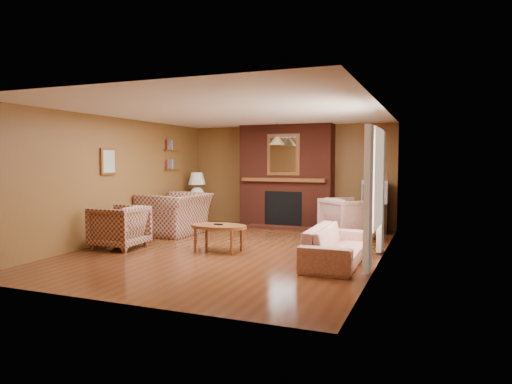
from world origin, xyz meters
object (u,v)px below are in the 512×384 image
at_px(fireplace, 286,177).
at_px(plaid_armchair, 119,227).
at_px(plaid_loveseat, 175,214).
at_px(tv_stand, 374,218).
at_px(crt_tv, 374,192).
at_px(floral_armchair, 348,218).
at_px(side_table, 197,213).
at_px(table_lamp, 197,185).
at_px(floral_sofa, 337,245).
at_px(coffee_table, 219,228).

distance_m(fireplace, plaid_armchair, 4.21).
relative_size(plaid_loveseat, tv_stand, 2.06).
height_order(plaid_loveseat, crt_tv, crt_tv).
relative_size(plaid_armchair, tv_stand, 1.30).
distance_m(fireplace, floral_armchair, 2.13).
xyz_separation_m(floral_armchair, tv_stand, (0.39, 0.91, -0.09)).
bearing_deg(side_table, table_lamp, 0.00).
bearing_deg(side_table, plaid_armchair, -87.24).
bearing_deg(plaid_armchair, tv_stand, 129.92).
height_order(floral_sofa, crt_tv, crt_tv).
relative_size(plaid_loveseat, floral_sofa, 0.70).
bearing_deg(floral_armchair, coffee_table, 94.39).
distance_m(fireplace, coffee_table, 3.37).
xyz_separation_m(plaid_armchair, coffee_table, (1.79, 0.37, 0.03)).
bearing_deg(fireplace, coffee_table, -92.79).
relative_size(fireplace, coffee_table, 2.36).
bearing_deg(tv_stand, floral_armchair, -115.38).
relative_size(floral_sofa, floral_armchair, 2.10).
relative_size(plaid_armchair, floral_armchair, 0.93).
bearing_deg(crt_tv, plaid_loveseat, -155.89).
relative_size(plaid_armchair, floral_sofa, 0.44).
relative_size(coffee_table, table_lamp, 1.50).
relative_size(side_table, tv_stand, 0.92).
distance_m(floral_sofa, floral_armchair, 2.30).
distance_m(floral_armchair, side_table, 3.80).
bearing_deg(tv_stand, coffee_table, -127.63).
bearing_deg(table_lamp, crt_tv, 4.74).
distance_m(plaid_loveseat, floral_sofa, 4.02).
relative_size(fireplace, plaid_loveseat, 1.80).
bearing_deg(floral_armchair, side_table, 35.66).
height_order(floral_armchair, coffee_table, floral_armchair).
relative_size(plaid_loveseat, crt_tv, 2.22).
xyz_separation_m(floral_sofa, coffee_table, (-2.06, 0.09, 0.14)).
bearing_deg(fireplace, tv_stand, -5.15).
bearing_deg(floral_armchair, plaid_loveseat, 57.61).
distance_m(plaid_armchair, floral_sofa, 3.86).
bearing_deg(floral_armchair, fireplace, 10.72).
distance_m(fireplace, floral_sofa, 3.98).
xyz_separation_m(side_table, crt_tv, (4.15, 0.34, 0.59)).
relative_size(plaid_loveseat, plaid_armchair, 1.58).
bearing_deg(fireplace, plaid_armchair, -118.12).
xyz_separation_m(floral_sofa, tv_stand, (0.15, 3.19, 0.05)).
bearing_deg(tv_stand, side_table, -177.30).
bearing_deg(crt_tv, floral_sofa, -92.70).
bearing_deg(fireplace, table_lamp, -165.71).
bearing_deg(floral_armchair, crt_tv, -69.26).
distance_m(coffee_table, tv_stand, 3.81).
bearing_deg(plaid_loveseat, tv_stand, 116.89).
relative_size(fireplace, plaid_armchair, 2.85).
height_order(coffee_table, crt_tv, crt_tv).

